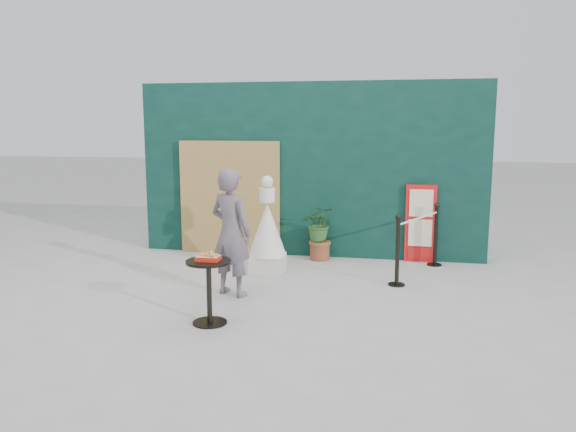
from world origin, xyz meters
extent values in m
plane|color=#ADAAA5|center=(0.00, 0.00, 0.00)|extent=(60.00, 60.00, 0.00)
cube|color=black|center=(0.00, 3.15, 1.50)|extent=(6.00, 0.30, 3.00)
cube|color=tan|center=(-1.40, 2.94, 1.00)|extent=(1.80, 0.08, 2.00)
imported|color=#61535F|center=(-0.65, 0.57, 0.86)|extent=(0.74, 0.62, 1.72)
cube|color=red|center=(1.90, 2.96, 0.65)|extent=(0.50, 0.06, 1.30)
cube|color=beige|center=(1.90, 2.92, 1.00)|extent=(0.38, 0.02, 0.45)
cube|color=beige|center=(1.90, 2.92, 0.50)|extent=(0.38, 0.02, 0.45)
cube|color=red|center=(1.90, 2.92, 0.15)|extent=(0.38, 0.02, 0.18)
cube|color=silver|center=(-0.45, 1.80, 0.14)|extent=(0.51, 0.51, 0.28)
cone|color=silver|center=(-0.45, 1.80, 0.69)|extent=(0.59, 0.59, 0.83)
cylinder|color=white|center=(-0.45, 1.80, 1.22)|extent=(0.24, 0.24, 0.22)
sphere|color=white|center=(-0.45, 1.80, 1.42)|extent=(0.18, 0.18, 0.18)
cylinder|color=black|center=(-0.58, -0.56, 0.01)|extent=(0.40, 0.40, 0.02)
cylinder|color=black|center=(-0.58, -0.56, 0.36)|extent=(0.06, 0.06, 0.72)
cylinder|color=black|center=(-0.58, -0.56, 0.73)|extent=(0.52, 0.52, 0.03)
cube|color=red|center=(-0.58, -0.56, 0.78)|extent=(0.26, 0.19, 0.05)
cube|color=#FA212D|center=(-0.58, -0.56, 0.80)|extent=(0.24, 0.17, 0.00)
cube|color=#BE8445|center=(-0.62, -0.55, 0.82)|extent=(0.15, 0.14, 0.02)
cube|color=gold|center=(-0.53, -0.58, 0.82)|extent=(0.13, 0.13, 0.02)
cone|color=yellow|center=(-0.56, -0.51, 0.83)|extent=(0.06, 0.06, 0.06)
cylinder|color=brown|center=(0.24, 2.77, 0.14)|extent=(0.33, 0.33, 0.28)
cylinder|color=brown|center=(0.24, 2.77, 0.30)|extent=(0.37, 0.37, 0.05)
imported|color=#2C5825|center=(0.24, 2.77, 0.63)|extent=(0.55, 0.47, 0.61)
cylinder|color=black|center=(1.54, 1.45, 0.01)|extent=(0.24, 0.24, 0.02)
cylinder|color=black|center=(1.54, 1.45, 0.48)|extent=(0.06, 0.06, 0.96)
sphere|color=black|center=(1.54, 1.45, 0.99)|extent=(0.09, 0.09, 0.09)
cylinder|color=black|center=(2.14, 2.75, 0.01)|extent=(0.24, 0.24, 0.02)
cylinder|color=black|center=(2.14, 2.75, 0.48)|extent=(0.06, 0.06, 0.96)
sphere|color=black|center=(2.14, 2.75, 0.99)|extent=(0.09, 0.09, 0.09)
cylinder|color=silver|center=(1.84, 2.10, 0.88)|extent=(0.63, 1.31, 0.03)
camera|label=1|loc=(1.53, -6.49, 2.28)|focal=35.00mm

